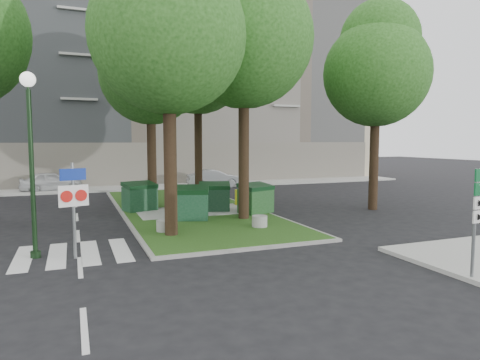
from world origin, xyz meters
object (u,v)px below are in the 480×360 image
dumpster_a (140,197)px  car_white (51,182)px  tree_street_right (377,64)px  litter_bin (239,197)px  dumpster_c (214,197)px  traffic_sign_pole (73,197)px  tree_median_far (199,53)px  car_silver (214,178)px  bollard_left (164,226)px  street_lamp (31,142)px  tree_median_near_left (170,20)px  tree_median_mid (152,64)px  bollard_right (260,221)px  dumpster_b (190,203)px  dumpster_d (256,198)px  bollard_mid (172,216)px  tree_median_near_right (245,25)px

dumpster_a → car_white: (-4.19, 10.59, -0.10)m
tree_street_right → litter_bin: bearing=152.6°
dumpster_c → traffic_sign_pole: size_ratio=0.60×
tree_median_far → car_silver: bearing=63.9°
tree_street_right → bollard_left: bearing=-169.9°
dumpster_a → street_lamp: street_lamp is taller
litter_bin → car_white: car_white is taller
tree_median_near_left → tree_street_right: 10.80m
tree_median_mid → bollard_right: (2.80, -6.43, -6.65)m
litter_bin → traffic_sign_pole: (-7.81, -7.17, 1.26)m
dumpster_b → dumpster_d: 3.18m
tree_median_near_left → traffic_sign_pole: bearing=-153.1°
tree_median_far → dumpster_b: 10.56m
tree_median_far → traffic_sign_pole: 14.64m
tree_median_far → dumpster_a: size_ratio=7.12×
car_white → tree_median_mid: bearing=-159.5°
dumpster_b → bollard_mid: (-0.79, -0.07, -0.46)m
car_silver → car_white: bearing=88.5°
tree_median_near_right → bollard_right: 7.90m
dumpster_a → street_lamp: size_ratio=0.32×
tree_median_near_left → dumpster_a: bearing=93.4°
tree_median_near_right → car_white: (-8.02, 14.15, -7.33)m
tree_median_far → bollard_mid: size_ratio=20.28×
tree_median_mid → litter_bin: 7.74m
litter_bin → car_silver: car_silver is taller
dumpster_d → car_silver: 11.95m
bollard_left → car_white: bearing=105.5°
tree_median_mid → dumpster_d: bearing=-42.0°
street_lamp → traffic_sign_pole: size_ratio=1.92×
tree_median_near_right → dumpster_b: (-2.23, 0.51, -7.20)m
tree_median_mid → dumpster_d: (3.91, -3.52, -6.21)m
dumpster_a → bollard_mid: bearing=-93.1°
bollard_mid → dumpster_d: bearing=7.8°
dumpster_a → dumpster_c: bearing=-40.3°
bollard_mid → tree_median_near_right: bearing=-8.3°
tree_street_right → traffic_sign_pole: 15.23m
tree_median_near_left → tree_median_near_right: bearing=29.7°
dumpster_b → dumpster_a: bearing=136.4°
dumpster_a → dumpster_c: size_ratio=1.01×
street_lamp → traffic_sign_pole: street_lamp is taller
tree_median_near_left → car_white: bearing=105.6°
dumpster_b → dumpster_d: dumpster_b is taller
dumpster_d → car_white: (-8.93, 13.17, -0.10)m
tree_median_mid → car_silver: tree_median_mid is taller
tree_median_near_left → bollard_mid: tree_median_near_left is taller
dumpster_a → tree_street_right: bearing=-33.4°
traffic_sign_pole → bollard_left: bearing=20.4°
bollard_left → dumpster_d: bearing=27.4°
bollard_mid → dumpster_c: bearing=36.7°
dumpster_d → car_silver: size_ratio=0.44×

